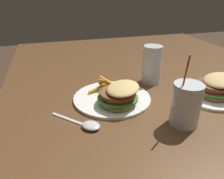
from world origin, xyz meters
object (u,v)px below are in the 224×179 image
object	(u,v)px
beer_glass	(151,65)
juice_glass	(186,106)
meal_plate_near	(116,96)
spoon	(89,125)
meal_plate_far	(214,89)

from	to	relation	value
beer_glass	juice_glass	size ratio (longest dim) A/B	0.71
meal_plate_near	spoon	xyz separation A→B (m)	(0.12, -0.12, -0.02)
beer_glass	juice_glass	distance (m)	0.32
juice_glass	spoon	bearing A→B (deg)	-102.19
beer_glass	meal_plate_far	xyz separation A→B (m)	(0.20, 0.16, -0.04)
meal_plate_near	meal_plate_far	world-z (taller)	meal_plate_far
juice_glass	spoon	size ratio (longest dim) A/B	1.47
juice_glass	meal_plate_far	xyz separation A→B (m)	(-0.12, 0.20, -0.03)
beer_glass	juice_glass	world-z (taller)	juice_glass
meal_plate_near	beer_glass	world-z (taller)	beer_glass
beer_glass	meal_plate_near	bearing A→B (deg)	-55.12
meal_plate_near	spoon	size ratio (longest dim) A/B	1.88
meal_plate_near	spoon	world-z (taller)	meal_plate_near
juice_glass	meal_plate_far	bearing A→B (deg)	120.46
meal_plate_near	juice_glass	distance (m)	0.24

